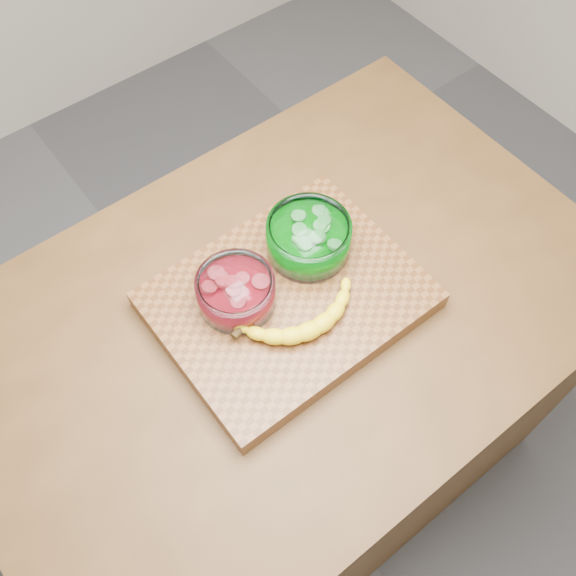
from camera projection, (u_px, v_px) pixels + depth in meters
ground at (288, 455)px, 1.93m from camera, size 3.50×3.50×0.00m
counter at (288, 399)px, 1.54m from camera, size 1.20×0.80×0.90m
cutting_board at (288, 300)px, 1.14m from camera, size 0.45×0.35×0.04m
bowl_red at (236, 291)px, 1.09m from camera, size 0.14×0.14×0.06m
bowl_green at (308, 238)px, 1.15m from camera, size 0.15×0.15×0.07m
banana at (301, 312)px, 1.09m from camera, size 0.25×0.13×0.04m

